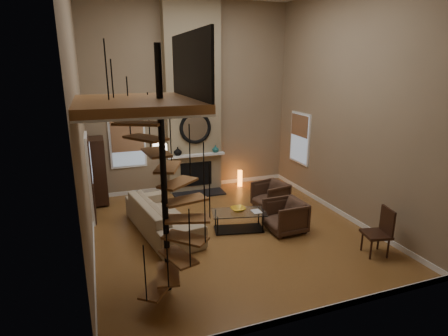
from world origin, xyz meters
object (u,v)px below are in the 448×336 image
object	(u,v)px
floor_lamp	(160,155)
accent_lamp	(240,178)
armchair_far	(288,216)
armchair_near	(272,195)
sofa	(162,216)
side_chair	(381,230)
coffee_table	(239,219)
hutch	(99,170)

from	to	relation	value
floor_lamp	accent_lamp	xyz separation A→B (m)	(2.61, 0.77, -1.16)
armchair_far	accent_lamp	world-z (taller)	armchair_far
armchair_near	floor_lamp	world-z (taller)	floor_lamp
sofa	floor_lamp	distance (m)	1.97
side_chair	floor_lamp	bearing A→B (deg)	131.09
armchair_far	accent_lamp	bearing A→B (deg)	175.54
accent_lamp	armchair_near	bearing A→B (deg)	-85.92
sofa	accent_lamp	distance (m)	3.80
sofa	coffee_table	size ratio (longest dim) A/B	1.94
sofa	side_chair	world-z (taller)	side_chair
hutch	floor_lamp	world-z (taller)	hutch
coffee_table	hutch	bearing A→B (deg)	135.83
armchair_far	side_chair	bearing A→B (deg)	34.90
armchair_near	side_chair	size ratio (longest dim) A/B	0.79
armchair_far	coffee_table	size ratio (longest dim) A/B	0.63
coffee_table	side_chair	world-z (taller)	side_chair
hutch	floor_lamp	size ratio (longest dim) A/B	1.05
armchair_near	sofa	bearing A→B (deg)	-92.96
sofa	side_chair	bearing A→B (deg)	-132.44
armchair_far	accent_lamp	xyz separation A→B (m)	(0.16, 3.33, -0.10)
coffee_table	sofa	bearing A→B (deg)	162.91
floor_lamp	armchair_near	bearing A→B (deg)	-23.50
sofa	floor_lamp	bearing A→B (deg)	-20.69
sofa	coffee_table	distance (m)	1.77
coffee_table	accent_lamp	world-z (taller)	accent_lamp
armchair_near	accent_lamp	size ratio (longest dim) A/B	1.54
hutch	sofa	world-z (taller)	hutch
armchair_far	sofa	bearing A→B (deg)	-109.97
hutch	accent_lamp	xyz separation A→B (m)	(4.18, 0.08, -0.70)
armchair_near	accent_lamp	distance (m)	1.97
hutch	accent_lamp	bearing A→B (deg)	1.09
hutch	side_chair	distance (m)	7.13
armchair_far	side_chair	world-z (taller)	side_chair
hutch	sofa	distance (m)	2.72
armchair_far	coffee_table	world-z (taller)	armchair_far
accent_lamp	side_chair	distance (m)	5.05
floor_lamp	side_chair	xyz separation A→B (m)	(3.63, -4.17, -0.89)
hutch	sofa	xyz separation A→B (m)	(1.26, -2.34, -0.55)
hutch	armchair_far	xyz separation A→B (m)	(4.02, -3.25, -0.60)
hutch	armchair_near	bearing A→B (deg)	-23.55
side_chair	sofa	bearing A→B (deg)	147.56
armchair_far	side_chair	distance (m)	2.00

